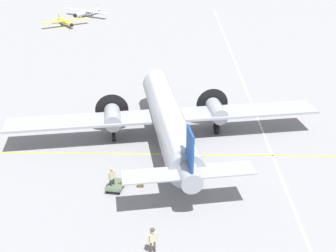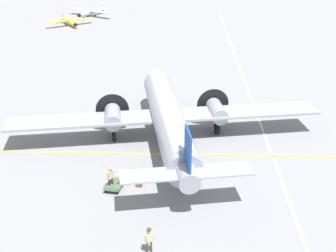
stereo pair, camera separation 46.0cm
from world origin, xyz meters
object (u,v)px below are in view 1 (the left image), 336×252
airliner_main (167,115)px  baggage_cart (116,185)px  crew_foreground (152,238)px  suitcase_near_door (121,185)px  light_aircraft_taxiing (66,22)px  passenger_boarding (112,176)px  suitcase_upright_spare (140,185)px  light_aircraft_distant (87,12)px

airliner_main → baggage_cart: airliner_main is taller
crew_foreground → suitcase_near_door: 7.07m
light_aircraft_taxiing → baggage_cart: bearing=-17.8°
passenger_boarding → light_aircraft_taxiing: passenger_boarding is taller
suitcase_upright_spare → suitcase_near_door: bearing=-176.5°
passenger_boarding → suitcase_upright_spare: passenger_boarding is taller
baggage_cart → light_aircraft_distant: bearing=21.9°
crew_foreground → suitcase_upright_spare: bearing=77.0°
airliner_main → crew_foreground: 13.78m
passenger_boarding → light_aircraft_taxiing: size_ratio=0.23×
baggage_cart → airliner_main: bearing=-16.9°
passenger_boarding → baggage_cart: size_ratio=0.94×
light_aircraft_distant → light_aircraft_taxiing: size_ratio=1.21×
airliner_main → passenger_boarding: bearing=143.0°
passenger_boarding → suitcase_near_door: (0.61, 0.15, -0.87)m
airliner_main → light_aircraft_taxiing: bearing=14.0°
airliner_main → light_aircraft_distant: size_ratio=2.88×
suitcase_near_door → suitcase_upright_spare: 1.39m
passenger_boarding → light_aircraft_taxiing: 54.13m
airliner_main → suitcase_near_door: size_ratio=57.47×
passenger_boarding → baggage_cart: bearing=-32.0°
baggage_cart → light_aircraft_distant: (-14.00, 60.31, 0.55)m
airliner_main → light_aircraft_taxiing: 48.59m
airliner_main → light_aircraft_distant: airliner_main is taller
airliner_main → passenger_boarding: airliner_main is taller
airliner_main → suitcase_upright_spare: airliner_main is taller
suitcase_upright_spare → airliner_main: bearing=76.1°
crew_foreground → suitcase_upright_spare: 6.76m
suitcase_upright_spare → light_aircraft_distant: bearing=104.7°
baggage_cart → light_aircraft_taxiing: (-16.15, 51.68, 0.49)m
airliner_main → suitcase_near_door: bearing=146.5°
crew_foreground → baggage_cart: 7.13m
passenger_boarding → crew_foreground: bearing=-107.2°
airliner_main → baggage_cart: size_ratio=14.23×
crew_foreground → light_aircraft_distant: 68.86m
light_aircraft_distant → light_aircraft_taxiing: bearing=16.3°
baggage_cart → suitcase_near_door: bearing=-66.3°
suitcase_near_door → crew_foreground: bearing=-68.0°
passenger_boarding → suitcase_upright_spare: (1.99, 0.23, -0.86)m
airliner_main → light_aircraft_taxiing: (-19.66, 44.40, -1.76)m
passenger_boarding → light_aircraft_distant: 61.91m
airliner_main → suitcase_near_door: 8.17m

